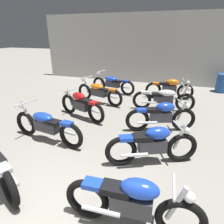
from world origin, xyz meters
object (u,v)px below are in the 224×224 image
at_px(motorcycle_left_row_4, 113,83).
at_px(motorcycle_right_row_2, 161,116).
at_px(motorcycle_left_row_3, 99,92).
at_px(oil_drum, 223,83).
at_px(motorcycle_left_row_1, 46,125).
at_px(motorcycle_left_row_2, 81,105).
at_px(motorcycle_right_row_1, 153,144).
at_px(motorcycle_right_row_0, 132,202).
at_px(motorcycle_right_row_3, 164,98).
at_px(motorcycle_right_row_4, 169,88).

height_order(motorcycle_left_row_4, motorcycle_right_row_2, motorcycle_left_row_4).
height_order(motorcycle_left_row_3, oil_drum, motorcycle_left_row_3).
bearing_deg(motorcycle_left_row_1, motorcycle_left_row_4, 88.33).
height_order(motorcycle_left_row_1, motorcycle_left_row_2, motorcycle_left_row_1).
xyz_separation_m(motorcycle_left_row_3, motorcycle_right_row_1, (2.58, -3.26, 0.01)).
xyz_separation_m(motorcycle_right_row_0, motorcycle_right_row_3, (-0.05, 4.86, -0.01)).
bearing_deg(motorcycle_left_row_2, motorcycle_right_row_1, -33.78).
height_order(motorcycle_right_row_0, oil_drum, motorcycle_right_row_0).
xyz_separation_m(motorcycle_left_row_2, motorcycle_right_row_4, (2.54, 3.04, 0.00)).
bearing_deg(motorcycle_left_row_4, oil_drum, 21.10).
bearing_deg(motorcycle_right_row_3, motorcycle_right_row_0, -89.44).
bearing_deg(motorcycle_left_row_3, motorcycle_right_row_2, -32.74).
bearing_deg(motorcycle_right_row_0, motorcycle_left_row_2, 127.10).
bearing_deg(motorcycle_left_row_4, motorcycle_left_row_1, -91.67).
xyz_separation_m(motorcycle_right_row_3, oil_drum, (2.36, 3.34, -0.03)).
distance_m(motorcycle_right_row_2, motorcycle_right_row_4, 3.13).
distance_m(motorcycle_right_row_1, motorcycle_right_row_4, 4.73).
bearing_deg(motorcycle_right_row_2, motorcycle_left_row_2, 177.82).
distance_m(motorcycle_left_row_3, motorcycle_left_row_4, 1.50).
distance_m(motorcycle_left_row_4, motorcycle_right_row_1, 5.38).
relative_size(motorcycle_left_row_1, motorcycle_left_row_3, 1.02).
bearing_deg(motorcycle_left_row_1, motorcycle_right_row_4, 60.35).
height_order(motorcycle_left_row_3, motorcycle_right_row_0, motorcycle_left_row_3).
height_order(motorcycle_left_row_3, motorcycle_left_row_4, same).
distance_m(motorcycle_left_row_4, motorcycle_right_row_3, 2.85).
distance_m(motorcycle_left_row_2, motorcycle_right_row_4, 3.95).
bearing_deg(motorcycle_left_row_2, motorcycle_left_row_3, 91.63).
relative_size(motorcycle_right_row_1, motorcycle_right_row_2, 0.97).
height_order(motorcycle_right_row_0, motorcycle_right_row_4, same).
height_order(motorcycle_right_row_4, oil_drum, motorcycle_right_row_4).
xyz_separation_m(motorcycle_right_row_3, motorcycle_right_row_4, (0.09, 1.47, 0.01)).
relative_size(motorcycle_left_row_3, motorcycle_right_row_3, 0.98).
xyz_separation_m(motorcycle_right_row_1, oil_drum, (2.27, 6.60, -0.03)).
xyz_separation_m(motorcycle_left_row_3, motorcycle_left_row_4, (0.06, 1.50, 0.00)).
height_order(motorcycle_left_row_2, motorcycle_right_row_3, motorcycle_right_row_3).
bearing_deg(motorcycle_right_row_4, motorcycle_left_row_1, -119.65).
distance_m(motorcycle_right_row_1, oil_drum, 6.98).
xyz_separation_m(motorcycle_right_row_1, motorcycle_right_row_3, (-0.09, 3.26, -0.01)).
distance_m(motorcycle_left_row_4, motorcycle_right_row_2, 4.04).
relative_size(motorcycle_right_row_1, oil_drum, 2.15).
bearing_deg(motorcycle_left_row_2, motorcycle_left_row_4, 89.75).
relative_size(motorcycle_left_row_2, motorcycle_right_row_4, 0.96).
height_order(motorcycle_right_row_1, motorcycle_right_row_2, same).
relative_size(motorcycle_left_row_3, motorcycle_left_row_4, 0.98).
distance_m(motorcycle_left_row_3, motorcycle_right_row_1, 4.15).
xyz_separation_m(motorcycle_left_row_1, motorcycle_right_row_0, (2.61, -1.66, 0.01)).
bearing_deg(motorcycle_right_row_0, motorcycle_right_row_4, 89.60).
xyz_separation_m(motorcycle_left_row_3, oil_drum, (4.85, 3.34, -0.03)).
bearing_deg(motorcycle_left_row_3, motorcycle_left_row_4, 87.78).
bearing_deg(motorcycle_right_row_4, motorcycle_right_row_3, -93.57).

